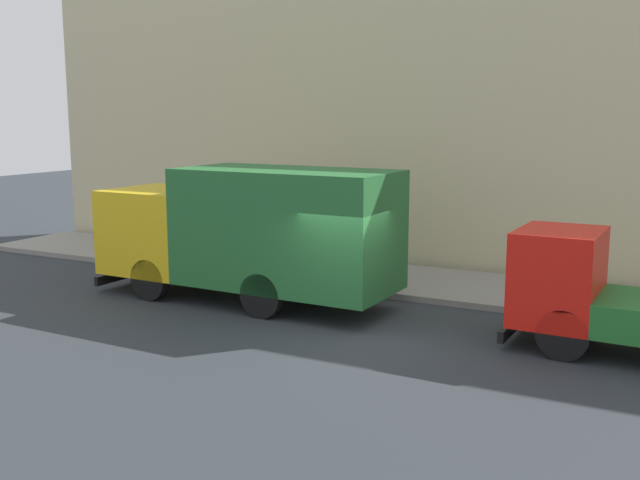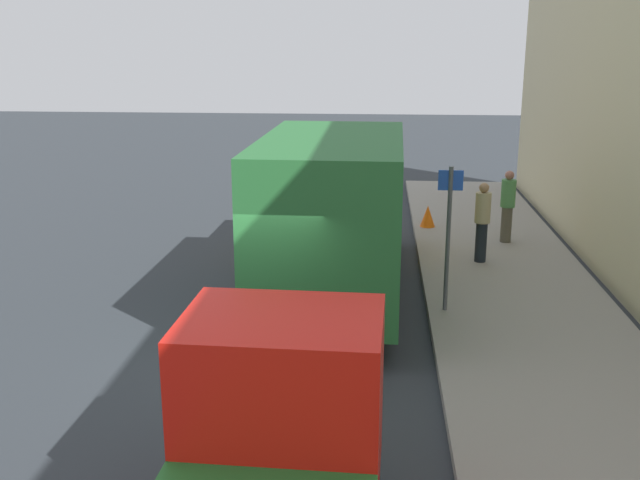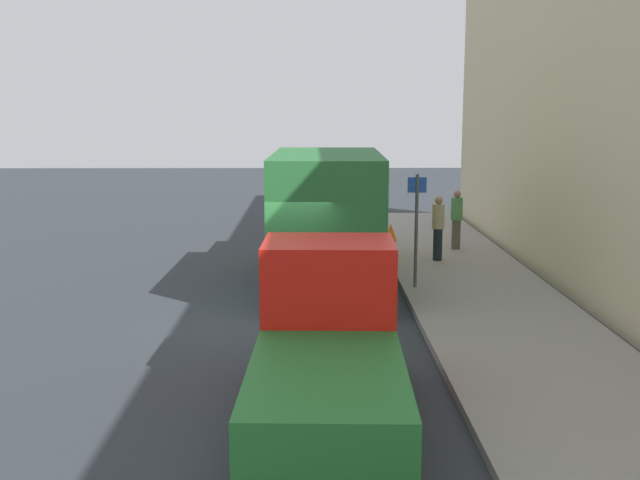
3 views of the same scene
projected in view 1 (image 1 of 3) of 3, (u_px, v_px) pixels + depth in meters
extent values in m
plane|color=#2A2F34|center=(351.00, 332.00, 15.64)|extent=(80.00, 80.00, 0.00)
cube|color=gray|center=(426.00, 283.00, 19.81)|extent=(3.57, 30.00, 0.16)
cube|color=beige|center=(457.00, 103.00, 20.99)|extent=(0.50, 30.00, 9.81)
cube|color=yellow|center=(163.00, 230.00, 19.26)|extent=(2.55, 2.50, 2.14)
cube|color=black|center=(128.00, 217.00, 19.79)|extent=(2.09, 0.11, 1.20)
cube|color=#24642F|center=(287.00, 228.00, 17.39)|extent=(2.62, 5.25, 2.79)
cube|color=black|center=(128.00, 273.00, 20.09)|extent=(2.40, 0.18, 0.24)
cylinder|color=black|center=(150.00, 280.00, 18.27)|extent=(0.32, 1.05, 1.05)
cylinder|color=black|center=(205.00, 264.00, 20.16)|extent=(0.32, 1.05, 1.05)
cylinder|color=black|center=(262.00, 295.00, 16.68)|extent=(0.32, 1.05, 1.05)
cylinder|color=black|center=(310.00, 277.00, 18.58)|extent=(0.32, 1.05, 1.05)
cube|color=red|center=(558.00, 276.00, 14.55)|extent=(2.05, 1.63, 1.86)
cube|color=black|center=(520.00, 261.00, 14.88)|extent=(1.69, 0.11, 1.04)
cube|color=black|center=(513.00, 326.00, 15.15)|extent=(1.93, 0.18, 0.24)
cylinder|color=black|center=(563.00, 334.00, 13.82)|extent=(0.33, 1.00, 0.99)
cylinder|color=black|center=(580.00, 313.00, 15.29)|extent=(0.33, 1.00, 0.99)
cylinder|color=#504D3D|center=(219.00, 241.00, 23.28)|extent=(0.36, 0.36, 0.88)
cylinder|color=#478749|center=(218.00, 217.00, 23.15)|extent=(0.48, 0.48, 0.67)
sphere|color=#9B6151|center=(218.00, 203.00, 23.08)|extent=(0.22, 0.22, 0.22)
cylinder|color=black|center=(250.00, 250.00, 21.77)|extent=(0.36, 0.36, 0.90)
cylinder|color=tan|center=(250.00, 224.00, 21.63)|extent=(0.47, 0.47, 0.68)
sphere|color=#96704E|center=(250.00, 209.00, 21.56)|extent=(0.22, 0.22, 0.22)
cone|color=orange|center=(147.00, 252.00, 22.34)|extent=(0.40, 0.40, 0.57)
cylinder|color=#4C5156|center=(329.00, 233.00, 19.27)|extent=(0.08, 0.08, 2.67)
cube|color=blue|center=(329.00, 192.00, 19.10)|extent=(0.44, 0.03, 0.36)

